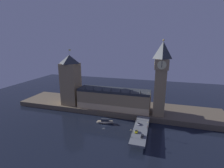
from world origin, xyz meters
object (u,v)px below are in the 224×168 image
at_px(pedestrian_mid_walk, 147,127).
at_px(street_lamp_near, 131,132).
at_px(car_northbound_lead, 139,124).
at_px(street_lamp_far, 137,115).
at_px(street_lamp_mid, 148,125).
at_px(car_northbound_trail, 136,131).
at_px(clock_tower, 161,77).
at_px(victoria_tower, 71,80).
at_px(boat_upstream, 105,122).
at_px(pedestrian_near_rail, 133,132).
at_px(car_southbound_lead, 142,136).
at_px(pedestrian_far_rail, 136,120).

distance_m(pedestrian_mid_walk, street_lamp_near, 19.99).
bearing_deg(car_northbound_lead, street_lamp_far, 108.29).
relative_size(street_lamp_near, street_lamp_mid, 0.95).
relative_size(pedestrian_mid_walk, street_lamp_mid, 0.27).
bearing_deg(pedestrian_mid_walk, car_northbound_trail, -129.29).
bearing_deg(pedestrian_mid_walk, car_northbound_lead, 152.24).
bearing_deg(clock_tower, victoria_tower, 177.78).
height_order(victoria_tower, pedestrian_mid_walk, victoria_tower).
relative_size(pedestrian_mid_walk, street_lamp_near, 0.28).
height_order(car_northbound_lead, boat_upstream, car_northbound_lead).
height_order(car_northbound_trail, pedestrian_mid_walk, pedestrian_mid_walk).
relative_size(car_northbound_trail, street_lamp_far, 0.59).
xyz_separation_m(clock_tower, car_northbound_trail, (-15.37, -38.38, -35.78)).
height_order(car_northbound_lead, pedestrian_near_rail, pedestrian_near_rail).
height_order(car_northbound_lead, street_lamp_near, street_lamp_near).
relative_size(pedestrian_mid_walk, street_lamp_far, 0.27).
height_order(car_northbound_lead, car_northbound_trail, car_northbound_trail).
distance_m(pedestrian_mid_walk, boat_upstream, 39.49).
relative_size(car_northbound_trail, pedestrian_near_rail, 2.15).
bearing_deg(car_northbound_trail, boat_upstream, 151.64).
xyz_separation_m(car_northbound_lead, street_lamp_near, (-2.86, -20.80, 3.27)).
bearing_deg(street_lamp_mid, car_southbound_lead, -103.67).
bearing_deg(car_northbound_trail, pedestrian_mid_walk, 50.71).
bearing_deg(car_northbound_trail, street_lamp_near, -109.88).
bearing_deg(car_southbound_lead, victoria_tower, 150.77).
bearing_deg(clock_tower, car_northbound_lead, -121.09).
relative_size(car_northbound_lead, car_northbound_trail, 1.10).
xyz_separation_m(car_southbound_lead, pedestrian_far_rail, (-7.37, 22.65, 0.31)).
bearing_deg(pedestrian_near_rail, car_southbound_lead, -22.31).
bearing_deg(street_lamp_mid, car_northbound_lead, 141.99).
xyz_separation_m(clock_tower, pedestrian_near_rail, (-17.83, -40.28, -35.51)).
height_order(car_northbound_lead, street_lamp_mid, street_lamp_mid).
bearing_deg(car_southbound_lead, street_lamp_far, 106.37).
height_order(pedestrian_near_rail, street_lamp_far, street_lamp_far).
bearing_deg(pedestrian_far_rail, pedestrian_mid_walk, -41.52).
relative_size(victoria_tower, pedestrian_near_rail, 33.51).
xyz_separation_m(pedestrian_far_rail, boat_upstream, (-28.59, -0.95, -4.81)).
height_order(victoria_tower, pedestrian_far_rail, victoria_tower).
xyz_separation_m(pedestrian_mid_walk, pedestrian_far_rail, (-9.83, 8.70, -0.00)).
height_order(pedestrian_mid_walk, street_lamp_mid, street_lamp_mid).
height_order(pedestrian_mid_walk, pedestrian_far_rail, pedestrian_mid_walk).
distance_m(pedestrian_mid_walk, street_lamp_mid, 3.87).
distance_m(clock_tower, street_lamp_near, 59.45).
height_order(pedestrian_mid_walk, street_lamp_far, street_lamp_far).
bearing_deg(pedestrian_far_rail, victoria_tower, 162.38).
distance_m(clock_tower, street_lamp_far, 40.80).
bearing_deg(clock_tower, pedestrian_near_rail, -113.87).
height_order(car_northbound_trail, pedestrian_near_rail, pedestrian_near_rail).
distance_m(pedestrian_near_rail, pedestrian_mid_walk, 14.69).
bearing_deg(pedestrian_near_rail, street_lamp_mid, 40.45).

